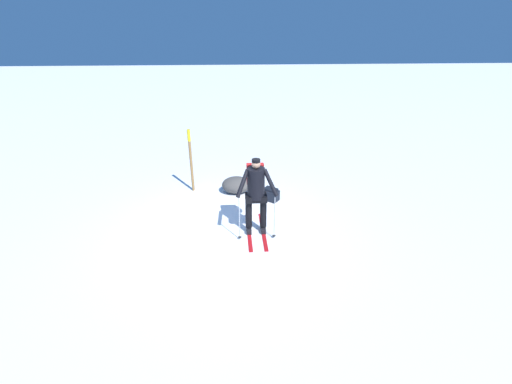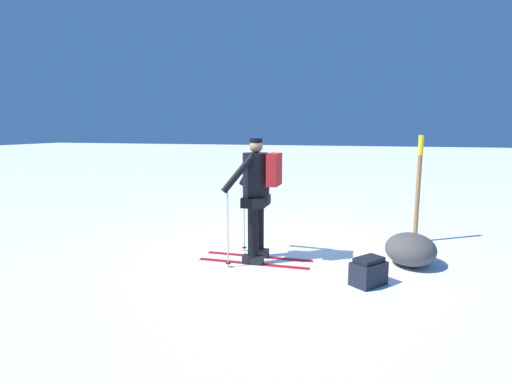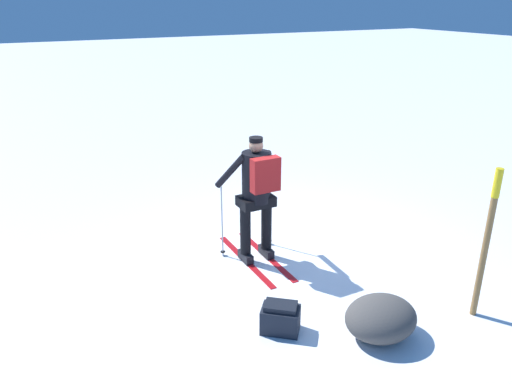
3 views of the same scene
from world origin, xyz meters
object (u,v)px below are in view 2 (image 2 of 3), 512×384
(skier, at_px, (258,189))
(rock_boulder, at_px, (410,249))
(dropped_backpack, at_px, (368,272))
(trail_marker, at_px, (419,181))

(skier, relative_size, rock_boulder, 2.18)
(skier, distance_m, rock_boulder, 2.35)
(skier, relative_size, dropped_backpack, 3.54)
(skier, distance_m, dropped_backpack, 1.89)
(skier, height_order, trail_marker, trail_marker)
(rock_boulder, bearing_deg, dropped_backpack, 148.46)
(trail_marker, bearing_deg, skier, 125.54)
(dropped_backpack, height_order, trail_marker, trail_marker)
(skier, bearing_deg, rock_boulder, -78.88)
(rock_boulder, bearing_deg, skier, 101.12)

